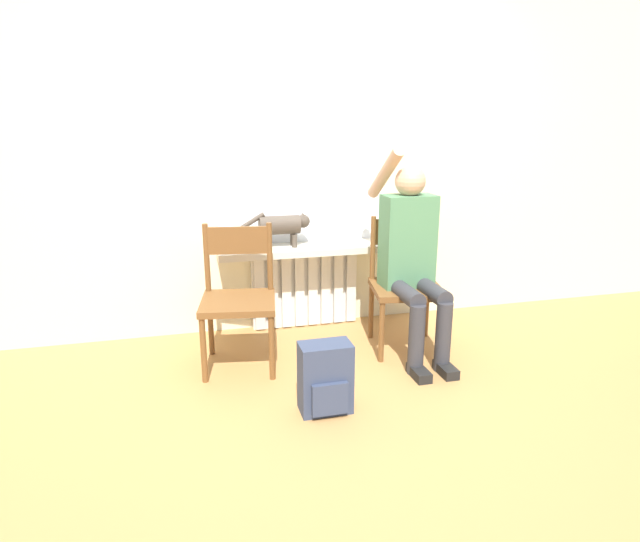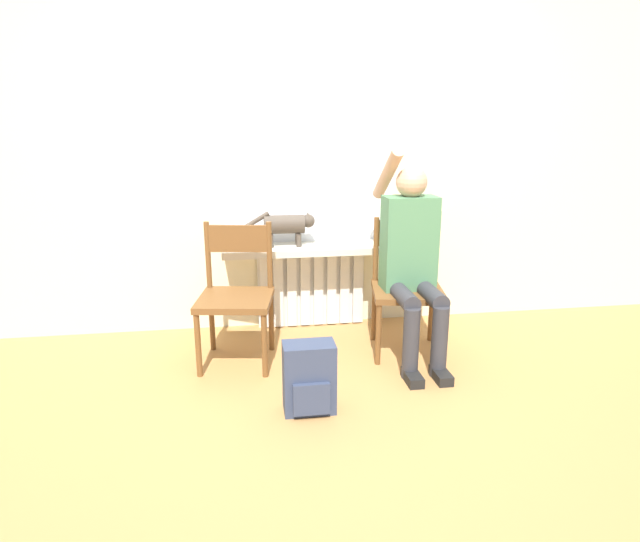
{
  "view_description": "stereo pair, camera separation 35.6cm",
  "coord_description": "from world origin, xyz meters",
  "px_view_note": "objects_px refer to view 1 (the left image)",
  "views": [
    {
      "loc": [
        -0.86,
        -2.62,
        1.51
      ],
      "look_at": [
        0.0,
        0.7,
        0.55
      ],
      "focal_mm": 30.0,
      "sensor_mm": 36.0,
      "label": 1
    },
    {
      "loc": [
        -0.51,
        -2.69,
        1.51
      ],
      "look_at": [
        0.0,
        0.7,
        0.55
      ],
      "focal_mm": 30.0,
      "sensor_mm": 36.0,
      "label": 2
    }
  ],
  "objects_px": {
    "chair_right": "(405,283)",
    "chair_left": "(238,296)",
    "cat": "(282,226)",
    "person": "(412,253)",
    "backpack": "(326,379)"
  },
  "relations": [
    {
      "from": "chair_left",
      "to": "chair_right",
      "type": "height_order",
      "value": "same"
    },
    {
      "from": "chair_right",
      "to": "backpack",
      "type": "height_order",
      "value": "chair_right"
    },
    {
      "from": "chair_right",
      "to": "backpack",
      "type": "xyz_separation_m",
      "value": [
        -0.75,
        -0.72,
        -0.27
      ]
    },
    {
      "from": "person",
      "to": "backpack",
      "type": "relative_size",
      "value": 3.55
    },
    {
      "from": "chair_left",
      "to": "backpack",
      "type": "relative_size",
      "value": 2.29
    },
    {
      "from": "chair_left",
      "to": "backpack",
      "type": "distance_m",
      "value": 0.85
    },
    {
      "from": "cat",
      "to": "chair_right",
      "type": "bearing_deg",
      "value": -31.08
    },
    {
      "from": "chair_left",
      "to": "cat",
      "type": "relative_size",
      "value": 1.74
    },
    {
      "from": "chair_right",
      "to": "person",
      "type": "distance_m",
      "value": 0.25
    },
    {
      "from": "person",
      "to": "backpack",
      "type": "bearing_deg",
      "value": -140.54
    },
    {
      "from": "person",
      "to": "cat",
      "type": "distance_m",
      "value": 0.94
    },
    {
      "from": "person",
      "to": "chair_right",
      "type": "bearing_deg",
      "value": 85.98
    },
    {
      "from": "chair_right",
      "to": "chair_left",
      "type": "bearing_deg",
      "value": -169.76
    },
    {
      "from": "person",
      "to": "backpack",
      "type": "xyz_separation_m",
      "value": [
        -0.75,
        -0.61,
        -0.5
      ]
    },
    {
      "from": "chair_left",
      "to": "chair_right",
      "type": "distance_m",
      "value": 1.13
    }
  ]
}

